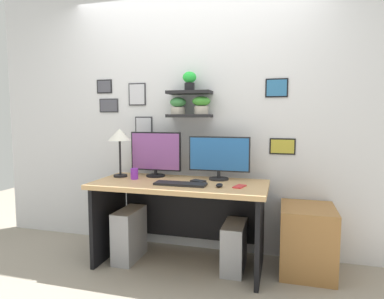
{
  "coord_description": "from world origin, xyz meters",
  "views": [
    {
      "loc": [
        0.87,
        -2.7,
        1.32
      ],
      "look_at": [
        0.1,
        0.05,
        1.04
      ],
      "focal_mm": 30.59,
      "sensor_mm": 36.0,
      "label": 1
    }
  ],
  "objects_px": {
    "pen_cup": "(134,174)",
    "drawer_cabinet": "(307,240)",
    "computer_mouse": "(219,185)",
    "monitor_right": "(219,157)",
    "monitor_left": "(156,154)",
    "scissors_tray": "(198,182)",
    "desk_lamp": "(120,138)",
    "desk": "(181,205)",
    "computer_tower_left": "(129,234)",
    "computer_tower_right": "(234,246)",
    "keyboard": "(180,184)",
    "cell_phone": "(239,186)"
  },
  "relations": [
    {
      "from": "pen_cup",
      "to": "computer_tower_right",
      "type": "relative_size",
      "value": 0.24
    },
    {
      "from": "keyboard",
      "to": "desk_lamp",
      "type": "bearing_deg",
      "value": 162.12
    },
    {
      "from": "computer_mouse",
      "to": "monitor_right",
      "type": "bearing_deg",
      "value": 101.54
    },
    {
      "from": "keyboard",
      "to": "scissors_tray",
      "type": "relative_size",
      "value": 3.67
    },
    {
      "from": "drawer_cabinet",
      "to": "scissors_tray",
      "type": "bearing_deg",
      "value": -171.73
    },
    {
      "from": "cell_phone",
      "to": "monitor_right",
      "type": "bearing_deg",
      "value": 144.11
    },
    {
      "from": "desk_lamp",
      "to": "keyboard",
      "type": "bearing_deg",
      "value": -17.88
    },
    {
      "from": "desk_lamp",
      "to": "drawer_cabinet",
      "type": "relative_size",
      "value": 0.81
    },
    {
      "from": "scissors_tray",
      "to": "drawer_cabinet",
      "type": "distance_m",
      "value": 1.04
    },
    {
      "from": "scissors_tray",
      "to": "pen_cup",
      "type": "bearing_deg",
      "value": 178.83
    },
    {
      "from": "monitor_left",
      "to": "cell_phone",
      "type": "xyz_separation_m",
      "value": [
        0.84,
        -0.27,
        -0.22
      ]
    },
    {
      "from": "monitor_right",
      "to": "drawer_cabinet",
      "type": "bearing_deg",
      "value": -5.01
    },
    {
      "from": "desk",
      "to": "computer_mouse",
      "type": "distance_m",
      "value": 0.47
    },
    {
      "from": "desk",
      "to": "desk_lamp",
      "type": "height_order",
      "value": "desk_lamp"
    },
    {
      "from": "desk",
      "to": "scissors_tray",
      "type": "relative_size",
      "value": 12.69
    },
    {
      "from": "cell_phone",
      "to": "computer_tower_right",
      "type": "height_order",
      "value": "cell_phone"
    },
    {
      "from": "computer_tower_left",
      "to": "drawer_cabinet",
      "type": "bearing_deg",
      "value": 6.12
    },
    {
      "from": "computer_mouse",
      "to": "computer_tower_right",
      "type": "distance_m",
      "value": 0.59
    },
    {
      "from": "computer_tower_right",
      "to": "cell_phone",
      "type": "bearing_deg",
      "value": -60.91
    },
    {
      "from": "desk",
      "to": "computer_mouse",
      "type": "relative_size",
      "value": 16.93
    },
    {
      "from": "pen_cup",
      "to": "scissors_tray",
      "type": "distance_m",
      "value": 0.61
    },
    {
      "from": "drawer_cabinet",
      "to": "computer_tower_right",
      "type": "relative_size",
      "value": 1.39
    },
    {
      "from": "keyboard",
      "to": "computer_tower_left",
      "type": "relative_size",
      "value": 0.93
    },
    {
      "from": "desk",
      "to": "desk_lamp",
      "type": "xyz_separation_m",
      "value": [
        -0.63,
        0.05,
        0.59
      ]
    },
    {
      "from": "monitor_left",
      "to": "scissors_tray",
      "type": "height_order",
      "value": "monitor_left"
    },
    {
      "from": "pen_cup",
      "to": "desk",
      "type": "bearing_deg",
      "value": 3.2
    },
    {
      "from": "pen_cup",
      "to": "computer_tower_left",
      "type": "xyz_separation_m",
      "value": [
        -0.04,
        -0.05,
        -0.56
      ]
    },
    {
      "from": "drawer_cabinet",
      "to": "computer_tower_left",
      "type": "relative_size",
      "value": 1.21
    },
    {
      "from": "monitor_right",
      "to": "desk_lamp",
      "type": "bearing_deg",
      "value": -173.16
    },
    {
      "from": "desk_lamp",
      "to": "cell_phone",
      "type": "distance_m",
      "value": 1.23
    },
    {
      "from": "monitor_left",
      "to": "computer_mouse",
      "type": "relative_size",
      "value": 5.58
    },
    {
      "from": "keyboard",
      "to": "desk_lamp",
      "type": "height_order",
      "value": "desk_lamp"
    },
    {
      "from": "desk",
      "to": "desk_lamp",
      "type": "bearing_deg",
      "value": 175.31
    },
    {
      "from": "cell_phone",
      "to": "scissors_tray",
      "type": "relative_size",
      "value": 1.17
    },
    {
      "from": "computer_mouse",
      "to": "desk_lamp",
      "type": "xyz_separation_m",
      "value": [
        -1.0,
        0.21,
        0.36
      ]
    },
    {
      "from": "monitor_right",
      "to": "keyboard",
      "type": "bearing_deg",
      "value": -128.87
    },
    {
      "from": "scissors_tray",
      "to": "computer_tower_left",
      "type": "height_order",
      "value": "scissors_tray"
    },
    {
      "from": "desk_lamp",
      "to": "scissors_tray",
      "type": "xyz_separation_m",
      "value": [
        0.8,
        -0.09,
        -0.37
      ]
    },
    {
      "from": "monitor_left",
      "to": "scissors_tray",
      "type": "bearing_deg",
      "value": -23.0
    },
    {
      "from": "computer_tower_right",
      "to": "computer_tower_left",
      "type": "bearing_deg",
      "value": -176.92
    },
    {
      "from": "monitor_right",
      "to": "scissors_tray",
      "type": "distance_m",
      "value": 0.32
    },
    {
      "from": "desk_lamp",
      "to": "drawer_cabinet",
      "type": "height_order",
      "value": "desk_lamp"
    },
    {
      "from": "pen_cup",
      "to": "drawer_cabinet",
      "type": "distance_m",
      "value": 1.62
    },
    {
      "from": "monitor_left",
      "to": "computer_tower_right",
      "type": "relative_size",
      "value": 1.22
    },
    {
      "from": "pen_cup",
      "to": "drawer_cabinet",
      "type": "height_order",
      "value": "pen_cup"
    },
    {
      "from": "pen_cup",
      "to": "scissors_tray",
      "type": "xyz_separation_m",
      "value": [
        0.61,
        -0.01,
        -0.04
      ]
    },
    {
      "from": "pen_cup",
      "to": "computer_tower_left",
      "type": "relative_size",
      "value": 0.21
    },
    {
      "from": "keyboard",
      "to": "scissors_tray",
      "type": "xyz_separation_m",
      "value": [
        0.12,
        0.13,
        0.0
      ]
    },
    {
      "from": "pen_cup",
      "to": "computer_tower_left",
      "type": "bearing_deg",
      "value": -129.23
    },
    {
      "from": "computer_mouse",
      "to": "drawer_cabinet",
      "type": "height_order",
      "value": "computer_mouse"
    }
  ]
}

